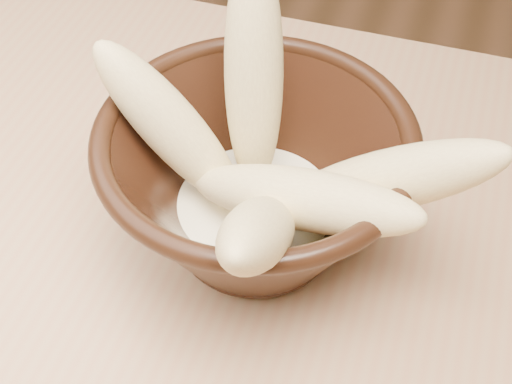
# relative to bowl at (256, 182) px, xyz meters

# --- Properties ---
(bowl) EXTENTS (0.21, 0.21, 0.12)m
(bowl) POSITION_rel_bowl_xyz_m (0.00, 0.00, 0.00)
(bowl) COLOR black
(bowl) RESTS_ON table
(milk_puddle) EXTENTS (0.12, 0.12, 0.02)m
(milk_puddle) POSITION_rel_bowl_xyz_m (0.00, -0.00, -0.03)
(milk_puddle) COLOR #F7EDC6
(milk_puddle) RESTS_ON bowl
(banana_upright) EXTENTS (0.06, 0.09, 0.18)m
(banana_upright) POSITION_rel_bowl_xyz_m (-0.01, 0.04, 0.06)
(banana_upright) COLOR tan
(banana_upright) RESTS_ON bowl
(banana_left) EXTENTS (0.12, 0.04, 0.14)m
(banana_left) POSITION_rel_bowl_xyz_m (-0.06, 0.00, 0.03)
(banana_left) COLOR tan
(banana_left) RESTS_ON bowl
(banana_right) EXTENTS (0.16, 0.06, 0.14)m
(banana_right) POSITION_rel_bowl_xyz_m (0.08, -0.00, 0.03)
(banana_right) COLOR tan
(banana_right) RESTS_ON bowl
(banana_across) EXTENTS (0.18, 0.08, 0.09)m
(banana_across) POSITION_rel_bowl_xyz_m (0.04, -0.03, 0.03)
(banana_across) COLOR tan
(banana_across) RESTS_ON bowl
(banana_front) EXTENTS (0.06, 0.16, 0.15)m
(banana_front) POSITION_rel_bowl_xyz_m (0.02, -0.07, 0.04)
(banana_front) COLOR tan
(banana_front) RESTS_ON bowl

